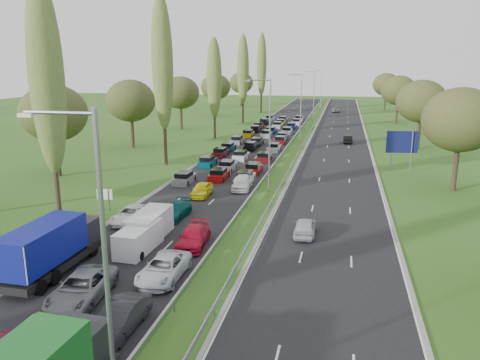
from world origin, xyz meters
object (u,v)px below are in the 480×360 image
Objects in this scene: white_van_front at (140,238)px; direction_sign at (402,144)px; white_van_rear at (151,225)px; near_car_2 at (131,214)px; info_sign at (105,197)px; blue_lorry at (53,246)px.

direction_sign is (21.55, 32.03, 2.59)m from white_van_front.
white_van_rear reaches higher than white_van_front.
white_van_front is 38.69m from direction_sign.
info_sign is (-3.80, 2.52, 0.67)m from near_car_2.
white_van_front reaches higher than near_car_2.
white_van_rear is at bearing -126.53° from direction_sign.
blue_lorry is 4.01× the size of info_sign.
near_car_2 is 6.74m from white_van_front.
direction_sign is at bearing 39.49° from info_sign.
white_van_front is at bearing -84.54° from white_van_rear.
white_van_rear reaches higher than near_car_2.
direction_sign reaches higher than info_sign.
white_van_rear is (3.59, 7.43, -0.76)m from blue_lorry.
blue_lorry reaches higher than info_sign.
info_sign is at bearing 140.46° from white_van_rear.
blue_lorry is 1.62× the size of direction_sign.
white_van_rear is at bearing -39.25° from info_sign.
white_van_front is at bearing 52.48° from blue_lorry.
white_van_rear is 2.54× the size of info_sign.
near_car_2 is 2.33× the size of info_sign.
blue_lorry is 8.28m from white_van_rear.
white_van_rear is (-0.26, 2.58, 0.12)m from white_van_front.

